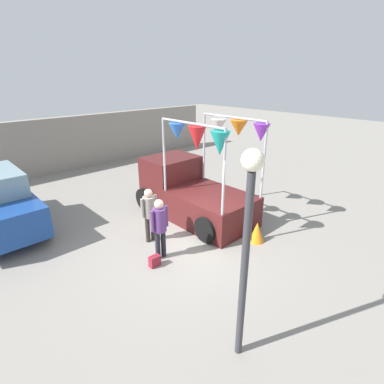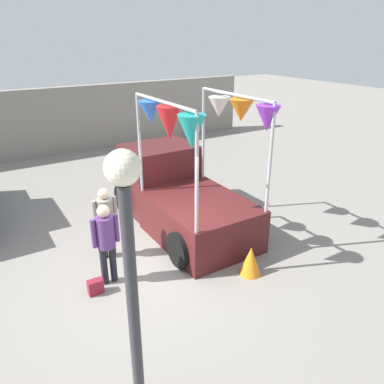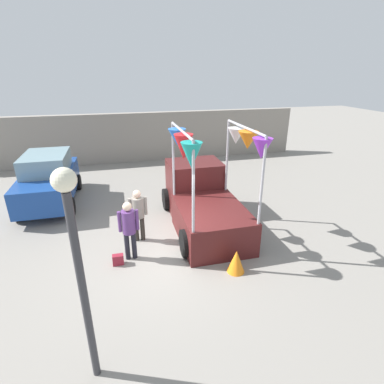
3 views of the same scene
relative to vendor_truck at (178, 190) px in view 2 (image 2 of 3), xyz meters
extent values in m
plane|color=gray|center=(-1.43, -1.44, -0.91)|extent=(60.00, 60.00, 0.00)
cube|color=#4C1919|center=(0.00, -0.99, -0.41)|extent=(1.90, 2.60, 1.00)
cube|color=#4C1919|center=(0.00, 1.01, -0.01)|extent=(1.80, 1.40, 1.80)
cube|color=#8CB2C6|center=(0.00, 1.01, 0.44)|extent=(1.76, 1.37, 0.60)
cylinder|color=black|center=(-0.95, 1.36, -0.53)|extent=(0.22, 0.76, 0.76)
cylinder|color=black|center=(0.95, 1.36, -0.53)|extent=(0.22, 0.76, 0.76)
cylinder|color=black|center=(-0.95, -1.69, -0.53)|extent=(0.22, 0.76, 0.76)
cylinder|color=black|center=(0.95, -1.69, -0.53)|extent=(0.22, 0.76, 0.76)
cylinder|color=#A5A5AD|center=(-0.87, 0.23, 1.22)|extent=(0.07, 0.07, 2.27)
cylinder|color=#A5A5AD|center=(0.87, 0.23, 1.22)|extent=(0.07, 0.07, 2.27)
cylinder|color=#A5A5AD|center=(-0.87, -2.21, 1.22)|extent=(0.07, 0.07, 2.27)
cylinder|color=#A5A5AD|center=(0.87, -2.21, 1.22)|extent=(0.07, 0.07, 2.27)
cylinder|color=#A5A5AD|center=(-0.87, -0.99, 2.36)|extent=(0.07, 2.44, 0.07)
cylinder|color=#A5A5AD|center=(0.87, -0.99, 2.36)|extent=(0.07, 2.44, 0.07)
cone|color=teal|center=(-0.87, -2.04, 1.99)|extent=(0.65, 0.65, 0.61)
cone|color=purple|center=(0.87, -2.04, 2.03)|extent=(0.63, 0.63, 0.51)
cone|color=red|center=(-0.87, -1.23, 1.98)|extent=(0.68, 0.68, 0.65)
cone|color=orange|center=(0.87, -1.23, 2.06)|extent=(0.69, 0.69, 0.47)
cone|color=blue|center=(-0.87, -0.41, 2.07)|extent=(0.69, 0.69, 0.46)
cone|color=white|center=(0.87, -0.41, 2.01)|extent=(0.59, 0.59, 0.46)
cylinder|color=black|center=(-2.48, -1.46, -0.52)|extent=(0.13, 0.13, 0.79)
cylinder|color=black|center=(-2.30, -1.46, -0.52)|extent=(0.13, 0.13, 0.79)
cylinder|color=#593372|center=(-2.39, -1.46, 0.18)|extent=(0.34, 0.34, 0.62)
sphere|color=beige|center=(-2.39, -1.46, 0.61)|extent=(0.24, 0.24, 0.24)
cylinder|color=#593372|center=(-2.61, -1.46, 0.21)|extent=(0.09, 0.09, 0.56)
cylinder|color=#593372|center=(-2.17, -1.46, 0.21)|extent=(0.09, 0.09, 0.56)
cylinder|color=#2D2823|center=(-2.17, -0.58, -0.53)|extent=(0.13, 0.13, 0.76)
cylinder|color=#2D2823|center=(-1.99, -0.58, -0.53)|extent=(0.13, 0.13, 0.76)
cylinder|color=gray|center=(-2.08, -0.58, 0.15)|extent=(0.34, 0.34, 0.60)
sphere|color=beige|center=(-2.08, -0.58, 0.56)|extent=(0.23, 0.23, 0.23)
cylinder|color=gray|center=(-2.30, -0.58, 0.18)|extent=(0.09, 0.09, 0.54)
cylinder|color=gray|center=(-1.86, -0.58, 0.18)|extent=(0.09, 0.09, 0.54)
cube|color=maroon|center=(-2.74, -1.66, -0.77)|extent=(0.28, 0.16, 0.28)
cylinder|color=#333338|center=(-3.16, -4.66, 0.73)|extent=(0.12, 0.12, 3.28)
sphere|color=#F2EDCC|center=(-3.16, -4.66, 2.52)|extent=(0.32, 0.32, 0.32)
cube|color=gray|center=(-1.43, 7.84, 0.39)|extent=(18.00, 0.36, 2.60)
cone|color=orange|center=(0.11, -2.69, -0.61)|extent=(0.45, 0.45, 0.60)
camera|label=1|loc=(-6.36, -6.92, 3.58)|focal=28.00mm
camera|label=2|loc=(-4.21, -7.46, 3.54)|focal=35.00mm
camera|label=3|loc=(-2.48, -8.43, 3.79)|focal=28.00mm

